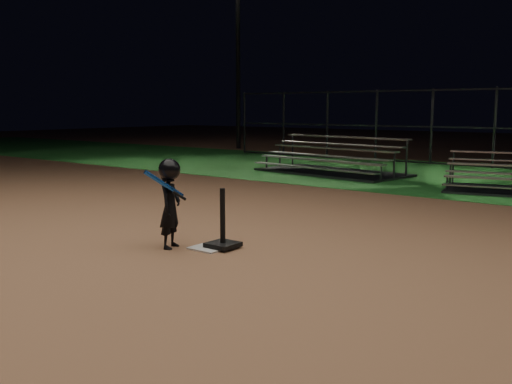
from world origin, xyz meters
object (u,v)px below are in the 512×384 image
at_px(batting_tee, 223,236).
at_px(light_pole_left, 237,40).
at_px(bleacher_left, 331,166).
at_px(home_plate, 210,248).
at_px(child_batter, 170,201).

relative_size(batting_tee, light_pole_left, 0.10).
relative_size(bleacher_left, light_pole_left, 0.55).
bearing_deg(batting_tee, home_plate, -142.60).
height_order(child_batter, bleacher_left, child_batter).
bearing_deg(home_plate, child_batter, -146.43).
distance_m(home_plate, batting_tee, 0.23).
bearing_deg(light_pole_left, child_batter, -52.82).
height_order(home_plate, child_batter, child_batter).
relative_size(batting_tee, bleacher_left, 0.17).
xyz_separation_m(batting_tee, bleacher_left, (-3.37, 8.52, 0.05)).
bearing_deg(bleacher_left, home_plate, -61.59).
bearing_deg(home_plate, batting_tee, 37.40).
bearing_deg(batting_tee, child_batter, -145.49).
distance_m(batting_tee, light_pole_left, 19.76).
xyz_separation_m(home_plate, light_pole_left, (-12.00, 14.94, 4.93)).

